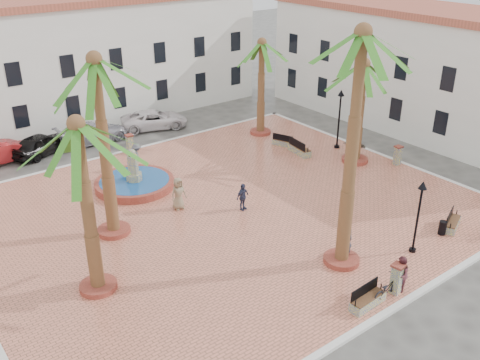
{
  "coord_description": "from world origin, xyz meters",
  "views": [
    {
      "loc": [
        -15.08,
        -21.04,
        14.14
      ],
      "look_at": [
        1.0,
        0.0,
        1.6
      ],
      "focal_mm": 40.0,
      "sensor_mm": 36.0,
      "label": 1
    }
  ],
  "objects_px": {
    "bench_e": "(299,150)",
    "cyclist_b": "(400,274)",
    "bench_se": "(452,224)",
    "pedestrian_east": "(355,146)",
    "palm_e": "(363,78)",
    "pedestrian_north": "(137,156)",
    "litter_bin": "(442,228)",
    "cyclist_a": "(345,241)",
    "bollard_e": "(398,155)",
    "pedestrian_fountain_b": "(243,197)",
    "bench_s": "(367,300)",
    "lamppost_s": "(420,205)",
    "palm_sw": "(79,145)",
    "pedestrian_fountain_a": "(178,194)",
    "car_white": "(154,120)",
    "fountain": "(135,182)",
    "car_red": "(9,151)",
    "car_silver": "(92,133)",
    "bench_ne": "(284,142)",
    "lamppost_e": "(340,109)",
    "bollard_se": "(397,278)",
    "bicycle_a": "(387,288)",
    "palm_nw": "(96,80)",
    "car_black": "(41,144)",
    "palm_s": "(361,59)",
    "palm_ne": "(262,54)",
    "bollard_n": "(130,144)"
  },
  "relations": [
    {
      "from": "bench_e",
      "to": "cyclist_b",
      "type": "xyz_separation_m",
      "value": [
        -7.11,
        -13.72,
        0.54
      ]
    },
    {
      "from": "bench_se",
      "to": "pedestrian_east",
      "type": "bearing_deg",
      "value": 49.85
    },
    {
      "from": "palm_e",
      "to": "pedestrian_north",
      "type": "height_order",
      "value": "palm_e"
    },
    {
      "from": "litter_bin",
      "to": "cyclist_a",
      "type": "distance_m",
      "value": 5.76
    },
    {
      "from": "bollard_e",
      "to": "pedestrian_fountain_b",
      "type": "relative_size",
      "value": 0.84
    },
    {
      "from": "bench_s",
      "to": "lamppost_s",
      "type": "relative_size",
      "value": 0.49
    },
    {
      "from": "palm_sw",
      "to": "bench_s",
      "type": "relative_size",
      "value": 4.34
    },
    {
      "from": "bench_se",
      "to": "cyclist_b",
      "type": "distance_m",
      "value": 6.74
    },
    {
      "from": "bench_s",
      "to": "pedestrian_fountain_a",
      "type": "relative_size",
      "value": 0.98
    },
    {
      "from": "lamppost_s",
      "to": "car_white",
      "type": "distance_m",
      "value": 23.2
    },
    {
      "from": "cyclist_a",
      "to": "bench_e",
      "type": "bearing_deg",
      "value": -99.21
    },
    {
      "from": "cyclist_a",
      "to": "cyclist_b",
      "type": "height_order",
      "value": "cyclist_a"
    },
    {
      "from": "fountain",
      "to": "car_red",
      "type": "bearing_deg",
      "value": 117.3
    },
    {
      "from": "car_white",
      "to": "car_silver",
      "type": "bearing_deg",
      "value": 108.08
    },
    {
      "from": "pedestrian_east",
      "to": "car_silver",
      "type": "distance_m",
      "value": 18.61
    },
    {
      "from": "palm_sw",
      "to": "bench_ne",
      "type": "bearing_deg",
      "value": 23.66
    },
    {
      "from": "lamppost_e",
      "to": "bollard_se",
      "type": "height_order",
      "value": "lamppost_e"
    },
    {
      "from": "bollard_se",
      "to": "bicycle_a",
      "type": "xyz_separation_m",
      "value": [
        -0.58,
        0.0,
        -0.25
      ]
    },
    {
      "from": "lamppost_s",
      "to": "bench_e",
      "type": "bearing_deg",
      "value": 71.61
    },
    {
      "from": "palm_nw",
      "to": "pedestrian_fountain_a",
      "type": "height_order",
      "value": "palm_nw"
    },
    {
      "from": "palm_sw",
      "to": "bench_e",
      "type": "bearing_deg",
      "value": 18.76
    },
    {
      "from": "palm_nw",
      "to": "car_black",
      "type": "relative_size",
      "value": 2.07
    },
    {
      "from": "palm_s",
      "to": "pedestrian_north",
      "type": "height_order",
      "value": "palm_s"
    },
    {
      "from": "palm_e",
      "to": "pedestrian_east",
      "type": "xyz_separation_m",
      "value": [
        0.49,
        0.49,
        -4.78
      ]
    },
    {
      "from": "palm_nw",
      "to": "lamppost_s",
      "type": "bearing_deg",
      "value": -44.18
    },
    {
      "from": "bollard_e",
      "to": "pedestrian_fountain_b",
      "type": "height_order",
      "value": "pedestrian_fountain_b"
    },
    {
      "from": "palm_ne",
      "to": "car_silver",
      "type": "height_order",
      "value": "palm_ne"
    },
    {
      "from": "cyclist_b",
      "to": "palm_sw",
      "type": "bearing_deg",
      "value": -68.22
    },
    {
      "from": "palm_s",
      "to": "car_black",
      "type": "bearing_deg",
      "value": 106.53
    },
    {
      "from": "lamppost_e",
      "to": "pedestrian_east",
      "type": "distance_m",
      "value": 2.79
    },
    {
      "from": "bollard_se",
      "to": "pedestrian_fountain_b",
      "type": "xyz_separation_m",
      "value": [
        -0.62,
        9.75,
        0.04
      ]
    },
    {
      "from": "lamppost_s",
      "to": "pedestrian_east",
      "type": "distance_m",
      "value": 11.65
    },
    {
      "from": "cyclist_a",
      "to": "pedestrian_fountain_b",
      "type": "relative_size",
      "value": 1.23
    },
    {
      "from": "bench_ne",
      "to": "palm_e",
      "type": "bearing_deg",
      "value": 178.19
    },
    {
      "from": "palm_s",
      "to": "car_white",
      "type": "height_order",
      "value": "palm_s"
    },
    {
      "from": "pedestrian_east",
      "to": "car_white",
      "type": "xyz_separation_m",
      "value": [
        -7.59,
        13.6,
        -0.29
      ]
    },
    {
      "from": "bench_se",
      "to": "pedestrian_north",
      "type": "bearing_deg",
      "value": 97.53
    },
    {
      "from": "palm_s",
      "to": "bollard_n",
      "type": "height_order",
      "value": "palm_s"
    },
    {
      "from": "lamppost_s",
      "to": "cyclist_a",
      "type": "distance_m",
      "value": 3.77
    },
    {
      "from": "car_white",
      "to": "pedestrian_fountain_a",
      "type": "bearing_deg",
      "value": 174.7
    },
    {
      "from": "palm_s",
      "to": "bollard_e",
      "type": "bearing_deg",
      "value": 26.34
    },
    {
      "from": "cyclist_b",
      "to": "pedestrian_fountain_b",
      "type": "xyz_separation_m",
      "value": [
        -0.84,
        9.75,
        -0.06
      ]
    },
    {
      "from": "lamppost_s",
      "to": "car_white",
      "type": "xyz_separation_m",
      "value": [
        -1.05,
        23.1,
        -1.95
      ]
    },
    {
      "from": "fountain",
      "to": "palm_s",
      "type": "relative_size",
      "value": 0.43
    },
    {
      "from": "palm_nw",
      "to": "pedestrian_north",
      "type": "bearing_deg",
      "value": 53.64
    },
    {
      "from": "litter_bin",
      "to": "pedestrian_north",
      "type": "relative_size",
      "value": 0.43
    },
    {
      "from": "bench_e",
      "to": "car_black",
      "type": "distance_m",
      "value": 17.63
    },
    {
      "from": "litter_bin",
      "to": "cyclist_b",
      "type": "bearing_deg",
      "value": -163.88
    },
    {
      "from": "bollard_e",
      "to": "pedestrian_fountain_a",
      "type": "distance_m",
      "value": 14.83
    },
    {
      "from": "palm_e",
      "to": "car_silver",
      "type": "distance_m",
      "value": 19.32
    }
  ]
}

